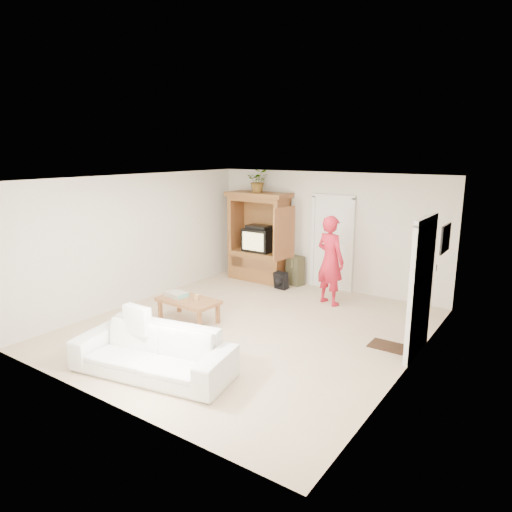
{
  "coord_description": "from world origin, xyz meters",
  "views": [
    {
      "loc": [
        4.37,
        -6.16,
        3.05
      ],
      "look_at": [
        -0.27,
        0.6,
        1.15
      ],
      "focal_mm": 32.0,
      "sensor_mm": 36.0,
      "label": 1
    }
  ],
  "objects_px": {
    "man": "(330,260)",
    "coffee_table": "(188,302)",
    "armoire": "(260,243)",
    "sofa": "(153,351)"
  },
  "relations": [
    {
      "from": "armoire",
      "to": "man",
      "type": "bearing_deg",
      "value": -17.35
    },
    {
      "from": "sofa",
      "to": "coffee_table",
      "type": "distance_m",
      "value": 2.02
    },
    {
      "from": "coffee_table",
      "to": "armoire",
      "type": "bearing_deg",
      "value": 101.14
    },
    {
      "from": "man",
      "to": "coffee_table",
      "type": "height_order",
      "value": "man"
    },
    {
      "from": "armoire",
      "to": "coffee_table",
      "type": "bearing_deg",
      "value": -81.02
    },
    {
      "from": "armoire",
      "to": "sofa",
      "type": "bearing_deg",
      "value": -73.22
    },
    {
      "from": "man",
      "to": "coffee_table",
      "type": "relative_size",
      "value": 1.56
    },
    {
      "from": "armoire",
      "to": "man",
      "type": "relative_size",
      "value": 1.16
    },
    {
      "from": "armoire",
      "to": "man",
      "type": "xyz_separation_m",
      "value": [
        2.16,
        -0.67,
        -0.0
      ]
    },
    {
      "from": "armoire",
      "to": "coffee_table",
      "type": "distance_m",
      "value": 3.11
    }
  ]
}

